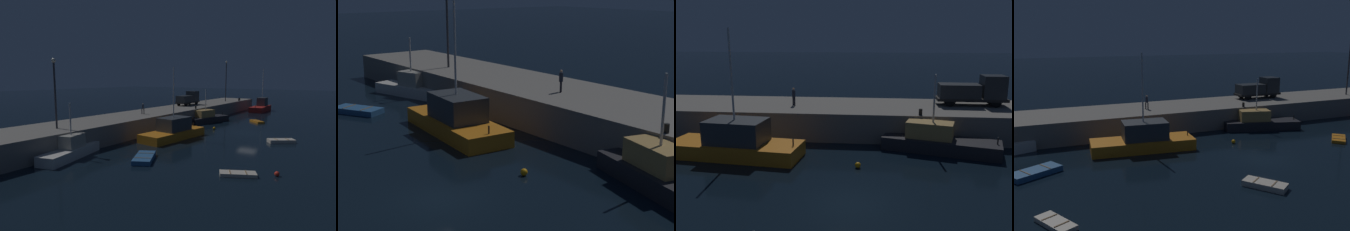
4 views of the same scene
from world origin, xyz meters
TOP-DOWN VIEW (x-y plane):
  - ground_plane at (0.00, 0.00)m, footprint 320.00×320.00m
  - pier_quay at (0.00, 14.26)m, footprint 66.71×7.76m
  - fishing_trawler_red at (-8.68, 6.56)m, footprint 9.77×4.14m
  - fishing_boat_blue at (27.86, 6.51)m, footprint 8.61×3.02m
  - fishing_boat_white at (5.81, 9.15)m, footprint 8.82×4.61m
  - fishing_boat_orange at (-21.57, 9.88)m, footprint 7.40×3.93m
  - dinghy_orange_near at (-17.43, -5.25)m, footprint 2.25×2.99m
  - rowboat_white_mid at (-18.24, 3.53)m, footprint 4.12×3.29m
  - dinghy_red_small at (10.57, 1.98)m, footprint 2.95×2.97m
  - rowboat_blue_far at (-3.40, -5.25)m, footprint 2.78×3.20m
  - mooring_buoy_near at (0.10, 5.11)m, footprint 0.39×0.39m
  - mooring_buoy_mid at (-15.83, -7.80)m, footprint 0.40×0.40m
  - lamp_post_west at (-20.62, 13.33)m, footprint 0.44×0.44m
  - lamp_post_east at (22.68, 13.04)m, footprint 0.44×0.44m
  - utility_truck at (9.76, 15.25)m, footprint 6.04×2.04m
  - dockworker at (-6.10, 13.65)m, footprint 0.41×0.41m
  - bollard_west at (25.59, 10.98)m, footprint 0.28×0.28m
  - bollard_central at (26.62, 11.16)m, footprint 0.28×0.28m
  - bollard_east at (4.65, 10.77)m, footprint 0.28×0.28m

SIDE VIEW (x-z plane):
  - ground_plane at x=0.00m, z-range 0.00..0.00m
  - dinghy_orange_near at x=-17.43m, z-range -0.02..0.31m
  - dinghy_red_small at x=10.57m, z-range -0.02..0.33m
  - mooring_buoy_near at x=0.10m, z-range 0.00..0.39m
  - mooring_buoy_mid at x=-15.83m, z-range 0.00..0.40m
  - rowboat_blue_far at x=-3.40m, z-range -0.02..0.43m
  - rowboat_white_mid at x=-18.24m, z-range -0.02..0.46m
  - fishing_boat_orange at x=-21.57m, z-range -1.87..3.37m
  - fishing_boat_white at x=5.81m, z-range -2.09..3.63m
  - fishing_boat_blue at x=27.86m, z-range -3.85..5.87m
  - fishing_trawler_red at x=-8.68m, z-range -3.47..5.49m
  - pier_quay at x=0.00m, z-range 0.00..2.36m
  - bollard_east at x=4.65m, z-range 2.36..2.86m
  - bollard_central at x=26.62m, z-range 2.36..2.95m
  - bollard_west at x=25.59m, z-range 2.36..2.97m
  - dockworker at x=-6.10m, z-range 2.48..4.07m
  - utility_truck at x=9.76m, z-range 2.32..5.00m
  - lamp_post_west at x=-20.62m, z-range 3.02..10.25m
  - lamp_post_east at x=22.68m, z-range 3.05..12.09m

